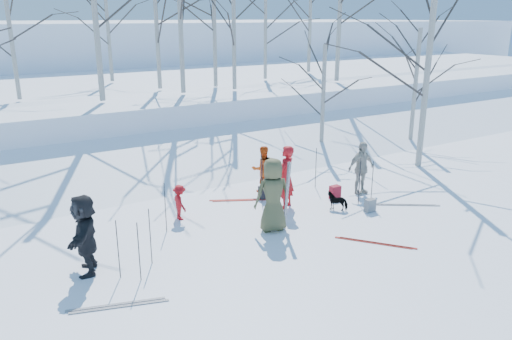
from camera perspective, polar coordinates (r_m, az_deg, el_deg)
ground at (r=13.25m, az=3.40°, el=-7.02°), size 120.00×120.00×0.00m
snow_ramp at (r=19.02m, az=-8.66°, el=0.85°), size 70.00×9.49×4.12m
snow_plateau at (r=28.14m, az=-16.80°, el=7.37°), size 70.00×18.00×2.20m
far_hill at (r=48.53m, az=-23.56°, el=11.71°), size 90.00×30.00×6.00m
skier_olive_center at (r=12.96m, az=1.93°, el=-2.88°), size 1.07×0.81×1.97m
skier_red_north at (r=14.56m, az=3.42°, el=-0.81°), size 0.82×0.73×1.88m
skier_redor_behind at (r=15.94m, az=0.77°, el=0.12°), size 0.85×0.73×1.51m
skier_red_seated at (r=13.98m, az=-8.70°, el=-3.67°), size 0.39×0.66×1.00m
skier_cream_east at (r=16.06m, az=11.92°, el=0.23°), size 1.00×0.44×1.70m
skier_grey_west at (r=11.50m, az=-18.97°, el=-6.95°), size 1.04×1.77×1.82m
dog at (r=14.79m, az=9.31°, el=-3.50°), size 0.62×0.65×0.52m
upright_ski_left at (r=12.97m, az=3.51°, el=-3.05°), size 0.08×0.16×1.90m
upright_ski_right at (r=12.97m, az=3.56°, el=-3.04°), size 0.10×0.23×1.89m
ski_pair_a at (r=15.39m, az=-1.65°, el=-3.44°), size 1.72×2.06×0.02m
ski_pair_b at (r=15.65m, az=16.77°, el=-3.84°), size 1.96×2.09×0.02m
ski_pair_c at (r=10.45m, az=-15.50°, el=-14.70°), size 1.24×2.01×0.02m
ski_pair_d at (r=12.92m, az=13.48°, el=-8.11°), size 2.05×2.09×0.02m
ski_pole_a at (r=15.65m, az=0.59°, el=-0.53°), size 0.02×0.02×1.34m
ski_pole_b at (r=10.93m, az=-13.24°, el=-9.09°), size 0.02×0.02×1.34m
ski_pole_c at (r=13.19m, az=-10.32°, el=-4.25°), size 0.02×0.02×1.34m
ski_pole_d at (r=11.15m, az=-15.49°, el=-8.73°), size 0.02×0.02×1.34m
ski_pole_e at (r=14.98m, az=0.70°, el=-1.35°), size 0.02×0.02×1.34m
ski_pole_f at (r=15.56m, az=11.74°, el=-1.00°), size 0.02×0.02×1.34m
ski_pole_g at (r=15.23m, az=11.75°, el=-1.40°), size 0.02×0.02×1.34m
ski_pole_h at (r=16.47m, az=6.86°, el=0.25°), size 0.02×0.02×1.34m
ski_pole_i at (r=11.59m, az=-11.99°, el=-7.45°), size 0.02×0.02×1.34m
ski_pole_j at (r=15.28m, az=13.14°, el=-1.43°), size 0.02×0.02×1.34m
backpack_red at (r=15.64m, az=9.02°, el=-2.53°), size 0.32×0.22×0.42m
backpack_grey at (r=14.83m, az=12.90°, el=-3.96°), size 0.30×0.20×0.38m
backpack_dark at (r=15.47m, az=0.99°, el=-2.58°), size 0.34×0.24×0.40m
birch_plateau_b at (r=27.30m, az=1.09°, el=15.75°), size 4.18×4.18×5.12m
birch_plateau_c at (r=23.26m, az=-2.55°, el=15.99°), size 4.46×4.46×5.52m
birch_plateau_e at (r=30.99m, az=6.22°, el=17.20°), size 5.23×5.23×6.61m
birch_plateau_g at (r=24.21m, az=-4.78°, el=15.88°), size 4.40×4.40×5.43m
birch_plateau_h at (r=22.43m, az=-26.16°, el=13.20°), size 3.88×3.88×4.68m
birch_plateau_j at (r=23.85m, az=-11.30°, el=15.89°), size 4.56×4.56×5.66m
birch_plateau_k at (r=27.28m, az=-16.55°, el=15.18°), size 4.25×4.25×5.22m
birch_plateau_l at (r=22.33m, az=-8.67°, el=17.07°), size 5.17×5.17×6.53m
birch_edge_b at (r=19.20m, az=19.06°, el=11.20°), size 5.83×5.83×7.47m
birch_edge_c at (r=22.72m, az=17.73°, el=8.93°), size 4.09×4.09×4.98m
birch_edge_e at (r=20.41m, az=7.67°, el=7.90°), size 3.68×3.68×4.40m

